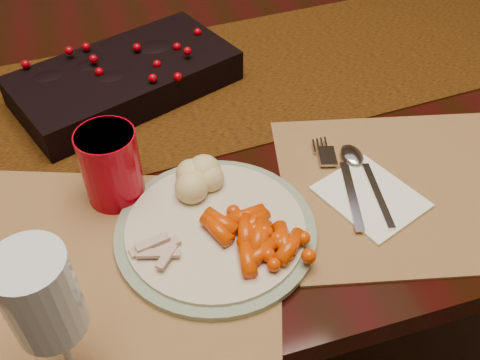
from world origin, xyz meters
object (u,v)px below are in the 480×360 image
object	(u,v)px
dinner_plate	(216,230)
wine_glass	(53,322)
centerpiece	(125,74)
dining_table	(201,233)
baby_carrots	(252,234)
napkin	(370,197)
red_cup	(111,166)
mashed_potatoes	(206,174)
turkey_shreds	(160,249)
placemat_main	(432,185)

from	to	relation	value
dinner_plate	wine_glass	bearing A→B (deg)	-145.26
centerpiece	dining_table	bearing A→B (deg)	-15.52
baby_carrots	wine_glass	size ratio (longest dim) A/B	0.55
napkin	red_cup	xyz separation A→B (m)	(-0.33, 0.11, 0.05)
mashed_potatoes	dining_table	bearing A→B (deg)	82.33
dining_table	red_cup	distance (m)	0.50
dinner_plate	red_cup	bearing A→B (deg)	136.02
mashed_potatoes	dinner_plate	bearing A→B (deg)	-95.93
turkey_shreds	baby_carrots	bearing A→B (deg)	-5.48
mashed_potatoes	wine_glass	distance (m)	0.29
turkey_shreds	napkin	xyz separation A→B (m)	(0.29, 0.02, -0.02)
dining_table	wine_glass	world-z (taller)	wine_glass
mashed_potatoes	red_cup	distance (m)	0.13
centerpiece	mashed_potatoes	distance (m)	0.28
placemat_main	napkin	bearing A→B (deg)	-168.10
red_cup	centerpiece	bearing A→B (deg)	78.18
centerpiece	wine_glass	xyz separation A→B (m)	(-0.13, -0.48, 0.05)
dinner_plate	baby_carrots	world-z (taller)	baby_carrots
mashed_potatoes	turkey_shreds	size ratio (longest dim) A/B	1.12
centerpiece	red_cup	size ratio (longest dim) A/B	3.34
dinner_plate	napkin	distance (m)	0.22
turkey_shreds	wine_glass	bearing A→B (deg)	-136.37
dining_table	mashed_potatoes	bearing A→B (deg)	-97.67
dining_table	turkey_shreds	world-z (taller)	turkey_shreds
wine_glass	mashed_potatoes	bearing A→B (deg)	45.94
placemat_main	centerpiece	bearing A→B (deg)	149.91
centerpiece	red_cup	xyz separation A→B (m)	(-0.05, -0.24, 0.02)
placemat_main	dinner_plate	xyz separation A→B (m)	(-0.32, 0.00, 0.01)
centerpiece	wine_glass	size ratio (longest dim) A/B	1.91
baby_carrots	napkin	world-z (taller)	baby_carrots
baby_carrots	red_cup	distance (m)	0.21
placemat_main	napkin	xyz separation A→B (m)	(-0.10, 0.00, 0.00)
red_cup	placemat_main	bearing A→B (deg)	-14.52
dining_table	napkin	world-z (taller)	napkin
placemat_main	mashed_potatoes	distance (m)	0.32
dinner_plate	baby_carrots	bearing A→B (deg)	-41.30
placemat_main	baby_carrots	bearing A→B (deg)	-160.92
centerpiece	placemat_main	size ratio (longest dim) A/B	0.84
wine_glass	dinner_plate	bearing A→B (deg)	34.74
dining_table	dinner_plate	distance (m)	0.50
centerpiece	mashed_potatoes	world-z (taller)	centerpiece
placemat_main	red_cup	world-z (taller)	red_cup
dining_table	mashed_potatoes	xyz separation A→B (m)	(-0.03, -0.25, 0.42)
red_cup	wine_glass	world-z (taller)	wine_glass
placemat_main	wine_glass	xyz separation A→B (m)	(-0.50, -0.13, 0.09)
dinner_plate	turkey_shreds	bearing A→B (deg)	-163.35
placemat_main	baby_carrots	size ratio (longest dim) A/B	4.11
mashed_potatoes	baby_carrots	bearing A→B (deg)	-73.90
centerpiece	napkin	world-z (taller)	centerpiece
mashed_potatoes	wine_glass	bearing A→B (deg)	-134.06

